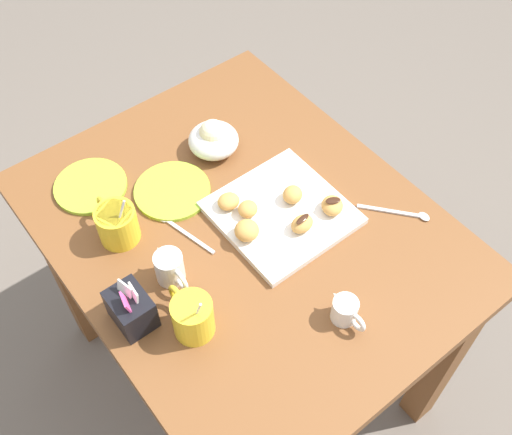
{
  "coord_description": "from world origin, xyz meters",
  "views": [
    {
      "loc": [
        -0.65,
        0.48,
        1.85
      ],
      "look_at": [
        -0.01,
        -0.03,
        0.78
      ],
      "focal_mm": 43.12,
      "sensor_mm": 36.0,
      "label": 1
    }
  ],
  "objects_px": {
    "beignet_2": "(229,201)",
    "pastry_plate_square": "(281,213)",
    "sugar_caddy": "(131,309)",
    "ice_cream_bowl": "(213,139)",
    "saucer_lime_left": "(91,186)",
    "dining_table": "(245,262)",
    "beignet_1": "(302,224)",
    "cream_pitcher_white": "(170,267)",
    "coffee_mug_yellow_left": "(192,316)",
    "beignet_0": "(332,205)",
    "beignet_4": "(247,230)",
    "coffee_mug_yellow_right": "(117,223)",
    "chocolate_sauce_pitcher": "(345,310)",
    "beignet_5": "(248,209)",
    "beignet_3": "(293,195)",
    "saucer_lime_right": "(172,191)"
  },
  "relations": [
    {
      "from": "sugar_caddy",
      "to": "ice_cream_bowl",
      "type": "bearing_deg",
      "value": -54.94
    },
    {
      "from": "coffee_mug_yellow_left",
      "to": "beignet_4",
      "type": "height_order",
      "value": "coffee_mug_yellow_left"
    },
    {
      "from": "dining_table",
      "to": "saucer_lime_left",
      "type": "bearing_deg",
      "value": 34.82
    },
    {
      "from": "beignet_0",
      "to": "beignet_4",
      "type": "bearing_deg",
      "value": 72.58
    },
    {
      "from": "dining_table",
      "to": "beignet_2",
      "type": "distance_m",
      "value": 0.19
    },
    {
      "from": "coffee_mug_yellow_right",
      "to": "chocolate_sauce_pitcher",
      "type": "bearing_deg",
      "value": -151.12
    },
    {
      "from": "dining_table",
      "to": "beignet_2",
      "type": "relative_size",
      "value": 19.09
    },
    {
      "from": "coffee_mug_yellow_right",
      "to": "beignet_2",
      "type": "distance_m",
      "value": 0.25
    },
    {
      "from": "beignet_0",
      "to": "beignet_1",
      "type": "bearing_deg",
      "value": 88.37
    },
    {
      "from": "dining_table",
      "to": "saucer_lime_left",
      "type": "relative_size",
      "value": 5.72
    },
    {
      "from": "dining_table",
      "to": "cream_pitcher_white",
      "type": "xyz_separation_m",
      "value": [
        -0.01,
        0.2,
        0.19
      ]
    },
    {
      "from": "beignet_3",
      "to": "beignet_5",
      "type": "relative_size",
      "value": 1.05
    },
    {
      "from": "sugar_caddy",
      "to": "ice_cream_bowl",
      "type": "height_order",
      "value": "sugar_caddy"
    },
    {
      "from": "pastry_plate_square",
      "to": "beignet_4",
      "type": "bearing_deg",
      "value": 93.92
    },
    {
      "from": "chocolate_sauce_pitcher",
      "to": "beignet_5",
      "type": "relative_size",
      "value": 2.02
    },
    {
      "from": "dining_table",
      "to": "beignet_0",
      "type": "relative_size",
      "value": 17.58
    },
    {
      "from": "coffee_mug_yellow_left",
      "to": "ice_cream_bowl",
      "type": "distance_m",
      "value": 0.48
    },
    {
      "from": "coffee_mug_yellow_right",
      "to": "saucer_lime_right",
      "type": "distance_m",
      "value": 0.17
    },
    {
      "from": "saucer_lime_left",
      "to": "dining_table",
      "type": "bearing_deg",
      "value": -145.18
    },
    {
      "from": "beignet_4",
      "to": "ice_cream_bowl",
      "type": "bearing_deg",
      "value": -21.1
    },
    {
      "from": "cream_pitcher_white",
      "to": "beignet_5",
      "type": "height_order",
      "value": "cream_pitcher_white"
    },
    {
      "from": "pastry_plate_square",
      "to": "saucer_lime_right",
      "type": "bearing_deg",
      "value": 37.06
    },
    {
      "from": "ice_cream_bowl",
      "to": "saucer_lime_right",
      "type": "height_order",
      "value": "ice_cream_bowl"
    },
    {
      "from": "coffee_mug_yellow_left",
      "to": "beignet_3",
      "type": "xyz_separation_m",
      "value": [
        0.12,
        -0.35,
        -0.02
      ]
    },
    {
      "from": "dining_table",
      "to": "ice_cream_bowl",
      "type": "height_order",
      "value": "ice_cream_bowl"
    },
    {
      "from": "dining_table",
      "to": "beignet_1",
      "type": "height_order",
      "value": "beignet_1"
    },
    {
      "from": "cream_pitcher_white",
      "to": "beignet_2",
      "type": "height_order",
      "value": "cream_pitcher_white"
    },
    {
      "from": "sugar_caddy",
      "to": "coffee_mug_yellow_right",
      "type": "bearing_deg",
      "value": -23.01
    },
    {
      "from": "chocolate_sauce_pitcher",
      "to": "coffee_mug_yellow_right",
      "type": "bearing_deg",
      "value": 28.88
    },
    {
      "from": "beignet_2",
      "to": "beignet_4",
      "type": "distance_m",
      "value": 0.09
    },
    {
      "from": "dining_table",
      "to": "beignet_5",
      "type": "xyz_separation_m",
      "value": [
        0.01,
        -0.02,
        0.18
      ]
    },
    {
      "from": "pastry_plate_square",
      "to": "coffee_mug_yellow_left",
      "type": "bearing_deg",
      "value": 109.34
    },
    {
      "from": "dining_table",
      "to": "ice_cream_bowl",
      "type": "relative_size",
      "value": 7.94
    },
    {
      "from": "pastry_plate_square",
      "to": "chocolate_sauce_pitcher",
      "type": "relative_size",
      "value": 2.95
    },
    {
      "from": "beignet_2",
      "to": "pastry_plate_square",
      "type": "bearing_deg",
      "value": -135.83
    },
    {
      "from": "beignet_3",
      "to": "beignet_2",
      "type": "bearing_deg",
      "value": 58.23
    },
    {
      "from": "dining_table",
      "to": "beignet_1",
      "type": "relative_size",
      "value": 17.9
    },
    {
      "from": "beignet_5",
      "to": "beignet_4",
      "type": "bearing_deg",
      "value": 140.33
    },
    {
      "from": "dining_table",
      "to": "coffee_mug_yellow_right",
      "type": "xyz_separation_m",
      "value": [
        0.14,
        0.23,
        0.2
      ]
    },
    {
      "from": "dining_table",
      "to": "pastry_plate_square",
      "type": "bearing_deg",
      "value": -109.17
    },
    {
      "from": "chocolate_sauce_pitcher",
      "to": "beignet_4",
      "type": "relative_size",
      "value": 1.69
    },
    {
      "from": "ice_cream_bowl",
      "to": "beignet_0",
      "type": "bearing_deg",
      "value": -164.42
    },
    {
      "from": "saucer_lime_right",
      "to": "beignet_5",
      "type": "relative_size",
      "value": 3.87
    },
    {
      "from": "beignet_1",
      "to": "beignet_2",
      "type": "relative_size",
      "value": 1.07
    },
    {
      "from": "saucer_lime_left",
      "to": "beignet_1",
      "type": "relative_size",
      "value": 3.13
    },
    {
      "from": "beignet_1",
      "to": "beignet_3",
      "type": "relative_size",
      "value": 1.12
    },
    {
      "from": "coffee_mug_yellow_left",
      "to": "beignet_0",
      "type": "distance_m",
      "value": 0.4
    },
    {
      "from": "pastry_plate_square",
      "to": "cream_pitcher_white",
      "type": "xyz_separation_m",
      "value": [
        0.01,
        0.28,
        0.03
      ]
    },
    {
      "from": "coffee_mug_yellow_right",
      "to": "cream_pitcher_white",
      "type": "bearing_deg",
      "value": -169.44
    },
    {
      "from": "saucer_lime_right",
      "to": "beignet_4",
      "type": "bearing_deg",
      "value": -166.04
    }
  ]
}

